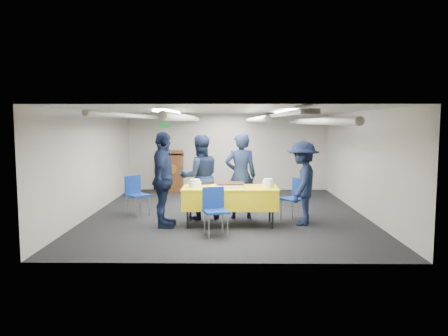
# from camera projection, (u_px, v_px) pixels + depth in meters

# --- Properties ---
(ground) EXTENTS (7.00, 7.00, 0.00)m
(ground) POSITION_uv_depth(u_px,v_px,m) (227.00, 213.00, 9.83)
(ground) COLOR black
(ground) RESTS_ON ground
(room_shell) EXTENTS (6.00, 7.00, 2.30)m
(room_shell) POSITION_uv_depth(u_px,v_px,m) (231.00, 132.00, 10.04)
(room_shell) COLOR beige
(room_shell) RESTS_ON ground
(serving_table) EXTENTS (1.88, 0.84, 0.77)m
(serving_table) POSITION_uv_depth(u_px,v_px,m) (230.00, 197.00, 8.65)
(serving_table) COLOR black
(serving_table) RESTS_ON ground
(sheet_cake) EXTENTS (0.55, 0.43, 0.09)m
(sheet_cake) POSITION_uv_depth(u_px,v_px,m) (230.00, 185.00, 8.58)
(sheet_cake) COLOR white
(sheet_cake) RESTS_ON serving_table
(plate_stack_left) EXTENTS (0.25, 0.25, 0.16)m
(plate_stack_left) POSITION_uv_depth(u_px,v_px,m) (195.00, 184.00, 8.58)
(plate_stack_left) COLOR white
(plate_stack_left) RESTS_ON serving_table
(plate_stack_right) EXTENTS (0.22, 0.22, 0.17)m
(plate_stack_right) POSITION_uv_depth(u_px,v_px,m) (268.00, 183.00, 8.56)
(plate_stack_right) COLOR white
(plate_stack_right) RESTS_ON serving_table
(podium) EXTENTS (0.62, 0.53, 1.25)m
(podium) POSITION_uv_depth(u_px,v_px,m) (173.00, 171.00, 12.81)
(podium) COLOR brown
(podium) RESTS_ON ground
(chair_near) EXTENTS (0.52, 0.52, 0.87)m
(chair_near) POSITION_uv_depth(u_px,v_px,m) (215.00, 206.00, 7.90)
(chair_near) COLOR gray
(chair_near) RESTS_ON ground
(chair_right) EXTENTS (0.59, 0.59, 0.87)m
(chair_right) POSITION_uv_depth(u_px,v_px,m) (296.00, 195.00, 9.14)
(chair_right) COLOR gray
(chair_right) RESTS_ON ground
(chair_left) EXTENTS (0.59, 0.59, 0.87)m
(chair_left) POSITION_uv_depth(u_px,v_px,m) (136.00, 191.00, 9.60)
(chair_left) COLOR gray
(chair_left) RESTS_ON ground
(sailor_a) EXTENTS (0.70, 0.50, 1.83)m
(sailor_a) POSITION_uv_depth(u_px,v_px,m) (241.00, 176.00, 9.25)
(sailor_a) COLOR black
(sailor_a) RESTS_ON ground
(sailor_b) EXTENTS (1.02, 0.89, 1.78)m
(sailor_b) POSITION_uv_depth(u_px,v_px,m) (200.00, 177.00, 9.21)
(sailor_b) COLOR black
(sailor_b) RESTS_ON ground
(sailor_c) EXTENTS (0.47, 1.10, 1.87)m
(sailor_c) POSITION_uv_depth(u_px,v_px,m) (163.00, 180.00, 8.48)
(sailor_c) COLOR black
(sailor_c) RESTS_ON ground
(sailor_d) EXTENTS (0.93, 1.23, 1.68)m
(sailor_d) POSITION_uv_depth(u_px,v_px,m) (302.00, 183.00, 8.68)
(sailor_d) COLOR black
(sailor_d) RESTS_ON ground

